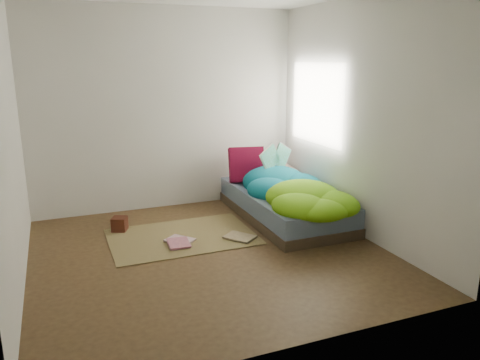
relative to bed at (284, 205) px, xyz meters
name	(u,v)px	position (x,y,z in m)	size (l,w,h in m)	color
ground	(210,253)	(-1.22, -0.72, -0.17)	(3.50, 3.50, 0.00)	#3E2A17
room_walls	(209,94)	(-1.21, -0.71, 1.46)	(3.54, 3.54, 2.62)	silver
bed	(284,205)	(0.00, 0.00, 0.00)	(1.00, 2.00, 0.34)	#3E3221
duvet	(293,183)	(0.00, -0.22, 0.34)	(0.96, 1.84, 0.34)	#076B76
rug	(182,237)	(-1.37, -0.17, -0.16)	(1.60, 1.10, 0.01)	brown
pillow_floral	(271,173)	(0.14, 0.70, 0.24)	(0.65, 0.40, 0.14)	beige
pillow_magenta	(247,165)	(-0.25, 0.64, 0.40)	(0.46, 0.14, 0.46)	#4E051C
open_book	(276,150)	(0.03, 0.32, 0.65)	(0.45, 0.10, 0.27)	green
wooden_box	(120,224)	(-1.99, 0.28, -0.08)	(0.16, 0.16, 0.16)	#380E0C
floor_book_a	(174,243)	(-1.52, -0.37, -0.15)	(0.21, 0.29, 0.02)	silver
floor_book_b	(168,245)	(-1.58, -0.39, -0.14)	(0.23, 0.30, 0.03)	#D47A81
floor_book_c	(234,241)	(-0.89, -0.54, -0.14)	(0.24, 0.32, 0.02)	tan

